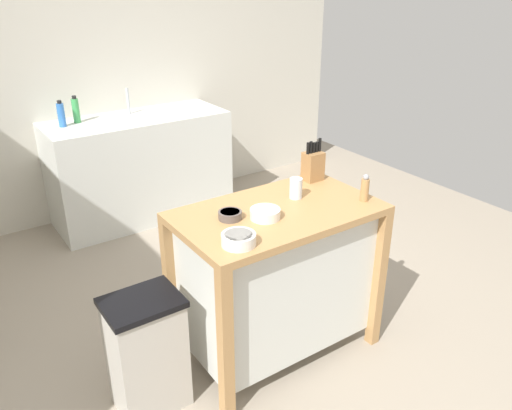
# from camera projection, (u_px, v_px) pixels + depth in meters

# --- Properties ---
(ground_plane) EXTENTS (5.87, 5.87, 0.00)m
(ground_plane) POSITION_uv_depth(u_px,v_px,m) (263.00, 345.00, 3.06)
(ground_plane) COLOR gray
(ground_plane) RESTS_ON ground
(wall_back) EXTENTS (4.87, 0.10, 2.60)m
(wall_back) POSITION_uv_depth(u_px,v_px,m) (98.00, 64.00, 4.33)
(wall_back) COLOR beige
(wall_back) RESTS_ON ground
(kitchen_island) EXTENTS (1.07, 0.63, 0.89)m
(kitchen_island) POSITION_uv_depth(u_px,v_px,m) (277.00, 274.00, 2.84)
(kitchen_island) COLOR #AD7F4C
(kitchen_island) RESTS_ON ground
(knife_block) EXTENTS (0.11, 0.09, 0.25)m
(knife_block) POSITION_uv_depth(u_px,v_px,m) (313.00, 165.00, 3.01)
(knife_block) COLOR #9E7042
(knife_block) RESTS_ON kitchen_island
(bowl_stoneware_deep) EXTENTS (0.12, 0.12, 0.04)m
(bowl_stoneware_deep) POSITION_uv_depth(u_px,v_px,m) (230.00, 214.00, 2.57)
(bowl_stoneware_deep) COLOR #564C47
(bowl_stoneware_deep) RESTS_ON kitchen_island
(bowl_ceramic_small) EXTENTS (0.15, 0.15, 0.05)m
(bowl_ceramic_small) POSITION_uv_depth(u_px,v_px,m) (265.00, 213.00, 2.57)
(bowl_ceramic_small) COLOR silver
(bowl_ceramic_small) RESTS_ON kitchen_island
(bowl_ceramic_wide) EXTENTS (0.16, 0.16, 0.05)m
(bowl_ceramic_wide) POSITION_uv_depth(u_px,v_px,m) (239.00, 239.00, 2.32)
(bowl_ceramic_wide) COLOR silver
(bowl_ceramic_wide) RESTS_ON kitchen_island
(drinking_cup) EXTENTS (0.07, 0.07, 0.11)m
(drinking_cup) POSITION_uv_depth(u_px,v_px,m) (296.00, 188.00, 2.79)
(drinking_cup) COLOR silver
(drinking_cup) RESTS_ON kitchen_island
(pepper_grinder) EXTENTS (0.04, 0.04, 0.15)m
(pepper_grinder) POSITION_uv_depth(u_px,v_px,m) (365.00, 188.00, 2.75)
(pepper_grinder) COLOR #AD7F4C
(pepper_grinder) RESTS_ON kitchen_island
(trash_bin) EXTENTS (0.36, 0.28, 0.63)m
(trash_bin) POSITION_uv_depth(u_px,v_px,m) (147.00, 353.00, 2.53)
(trash_bin) COLOR #B7B2A8
(trash_bin) RESTS_ON ground
(sink_counter) EXTENTS (1.51, 0.60, 0.90)m
(sink_counter) POSITION_uv_depth(u_px,v_px,m) (141.00, 168.00, 4.49)
(sink_counter) COLOR silver
(sink_counter) RESTS_ON ground
(sink_faucet) EXTENTS (0.02, 0.02, 0.22)m
(sink_faucet) POSITION_uv_depth(u_px,v_px,m) (128.00, 101.00, 4.37)
(sink_faucet) COLOR #B7BCC1
(sink_faucet) RESTS_ON sink_counter
(bottle_hand_soap) EXTENTS (0.06, 0.06, 0.21)m
(bottle_hand_soap) POSITION_uv_depth(u_px,v_px,m) (61.00, 115.00, 4.01)
(bottle_hand_soap) COLOR blue
(bottle_hand_soap) RESTS_ON sink_counter
(bottle_dish_soap) EXTENTS (0.06, 0.06, 0.22)m
(bottle_dish_soap) POSITION_uv_depth(u_px,v_px,m) (76.00, 110.00, 4.12)
(bottle_dish_soap) COLOR green
(bottle_dish_soap) RESTS_ON sink_counter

